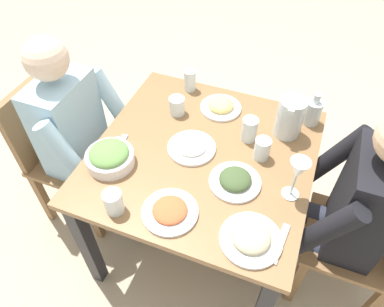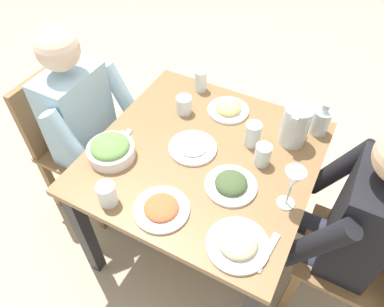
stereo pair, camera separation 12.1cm
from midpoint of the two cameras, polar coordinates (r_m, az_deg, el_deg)
name	(u,v)px [view 1 (the left image)]	position (r m, az deg, el deg)	size (l,w,h in m)	color
ground_plane	(200,236)	(2.15, -0.30, -13.01)	(8.00, 8.00, 0.00)	tan
dining_table	(203,169)	(1.65, -0.39, -2.64)	(0.95, 0.95, 0.71)	olive
chair_near	(375,239)	(1.75, 25.35, -12.27)	(0.40, 0.40, 0.85)	olive
chair_far	(60,147)	(2.07, -21.78, 0.83)	(0.40, 0.40, 0.85)	olive
diner_near	(337,206)	(1.60, 20.04, -7.92)	(0.48, 0.53, 1.15)	black
diner_far	(87,138)	(1.86, -18.13, 2.27)	(0.48, 0.53, 1.15)	#9EC6E0
water_pitcher	(290,117)	(1.64, 13.23, 5.55)	(0.16, 0.12, 0.19)	silver
salad_bowl	(110,156)	(1.55, -15.13, -0.54)	(0.20, 0.20, 0.09)	white
plate_yoghurt	(192,147)	(1.58, -2.26, 0.97)	(0.21, 0.21, 0.04)	white
plate_fries	(221,106)	(1.77, 2.65, 7.47)	(0.20, 0.20, 0.06)	white
plate_dolmas	(235,180)	(1.45, 4.51, -4.36)	(0.21, 0.21, 0.05)	white
plate_beans	(251,238)	(1.31, 6.71, -13.31)	(0.23, 0.23, 0.05)	white
plate_rice_curry	(170,211)	(1.37, -6.07, -9.18)	(0.22, 0.22, 0.04)	white
water_glass_center	(262,149)	(1.54, 8.87, 0.64)	(0.07, 0.07, 0.10)	silver
water_glass_far_right	(114,202)	(1.39, -14.82, -7.57)	(0.07, 0.07, 0.10)	silver
water_glass_near_left	(249,129)	(1.60, 6.97, 3.72)	(0.07, 0.07, 0.11)	silver
water_glass_far_left	(177,106)	(1.74, -4.42, 7.50)	(0.08, 0.08, 0.09)	silver
water_glass_by_pitcher	(190,80)	(1.87, -2.20, 11.45)	(0.06, 0.06, 0.11)	silver
wine_glass	(298,171)	(1.36, 14.02, -2.90)	(0.08, 0.08, 0.20)	silver
oil_carafe	(312,113)	(1.75, 16.69, 6.12)	(0.08, 0.08, 0.16)	silver
fork_near	(280,243)	(1.33, 11.24, -13.97)	(0.17, 0.03, 0.01)	silver
knife_near	(112,152)	(1.62, -14.73, 0.18)	(0.18, 0.02, 0.01)	silver
fork_far	(119,148)	(1.63, -13.61, 0.76)	(0.17, 0.03, 0.01)	silver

